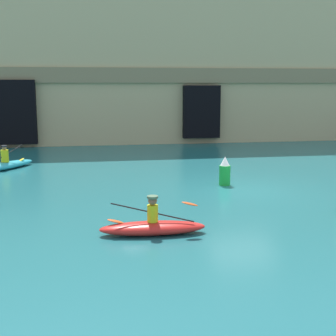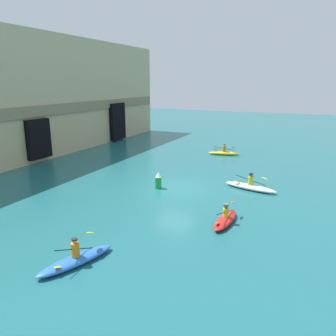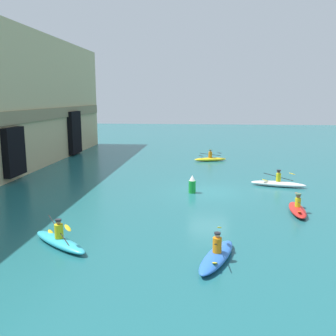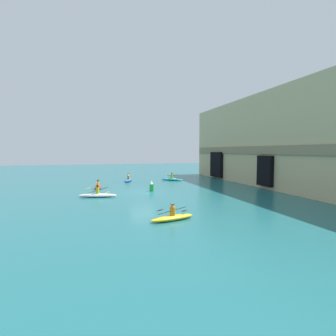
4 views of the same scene
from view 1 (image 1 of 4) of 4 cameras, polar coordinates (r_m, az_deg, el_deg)
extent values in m
plane|color=#1E6066|center=(17.63, 9.17, -2.74)|extent=(120.00, 120.00, 0.00)
cube|color=tan|center=(33.95, 4.12, 13.07)|extent=(41.34, 5.43, 11.24)
cube|color=#847555|center=(31.23, 5.32, 11.16)|extent=(40.51, 0.24, 0.95)
cube|color=black|center=(30.54, -19.08, 6.44)|extent=(3.56, 0.70, 3.94)
cube|color=black|center=(31.01, 4.06, 6.86)|extent=(2.43, 0.70, 3.43)
ellipsoid|color=red|center=(12.41, -1.88, -7.33)|extent=(2.84, 0.87, 0.35)
cylinder|color=gold|center=(12.30, -1.89, -5.55)|extent=(0.29, 0.29, 0.45)
sphere|color=brown|center=(12.21, -1.90, -4.00)|extent=(0.24, 0.24, 0.24)
cylinder|color=#4C6B4C|center=(12.19, -1.90, -3.56)|extent=(0.29, 0.29, 0.06)
cylinder|color=black|center=(12.29, -1.89, -5.45)|extent=(2.17, 0.35, 0.55)
ellipsoid|color=#D84C19|center=(12.27, 2.68, -4.39)|extent=(0.46, 0.24, 0.15)
ellipsoid|color=#D84C19|center=(12.40, -6.42, -6.47)|extent=(0.46, 0.24, 0.15)
ellipsoid|color=#33B2C6|center=(22.94, -19.21, 0.26)|extent=(2.59, 3.12, 0.35)
cylinder|color=gold|center=(22.87, -19.28, 1.39)|extent=(0.35, 0.35, 0.57)
sphere|color=#9E704C|center=(22.82, -19.33, 2.34)|extent=(0.20, 0.20, 0.20)
cylinder|color=#232328|center=(22.81, -19.35, 2.54)|extent=(0.25, 0.25, 0.06)
cylinder|color=black|center=(22.87, -19.28, 1.46)|extent=(1.40, 1.41, 0.81)
ellipsoid|color=yellow|center=(23.42, -17.53, 0.90)|extent=(0.43, 0.43, 0.21)
cylinder|color=green|center=(18.41, 6.93, -0.90)|extent=(0.44, 0.44, 0.78)
cone|color=white|center=(18.31, 6.97, 0.85)|extent=(0.37, 0.37, 0.36)
camera|label=2|loc=(16.00, -71.36, 14.35)|focal=35.00mm
camera|label=3|loc=(24.19, -57.57, 10.31)|focal=40.00mm
camera|label=4|loc=(34.70, 61.68, 5.69)|focal=28.00mm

